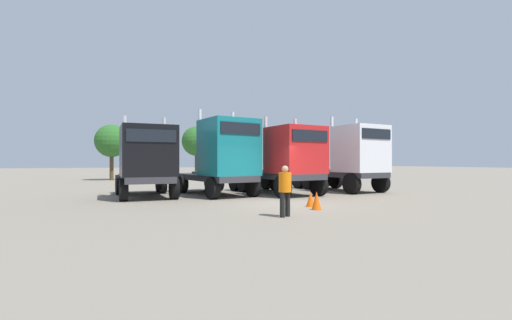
% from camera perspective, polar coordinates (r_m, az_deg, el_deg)
% --- Properties ---
extents(ground, '(200.00, 200.00, 0.00)m').
position_cam_1_polar(ground, '(15.07, 4.49, -6.90)').
color(ground, gray).
extents(semi_truck_black, '(2.81, 5.79, 3.99)m').
position_cam_1_polar(semi_truck_black, '(17.89, -17.02, -0.07)').
color(semi_truck_black, '#333338').
rests_on(semi_truck_black, ground).
extents(semi_truck_teal, '(3.70, 6.59, 4.41)m').
position_cam_1_polar(semi_truck_teal, '(18.15, -5.30, 0.44)').
color(semi_truck_teal, '#333338').
rests_on(semi_truck_teal, ground).
extents(semi_truck_red, '(3.50, 6.68, 4.10)m').
position_cam_1_polar(semi_truck_red, '(18.74, 4.94, -0.01)').
color(semi_truck_red, '#333338').
rests_on(semi_truck_red, ground).
extents(semi_truck_white, '(3.36, 6.43, 4.35)m').
position_cam_1_polar(semi_truck_white, '(21.41, 15.03, 0.30)').
color(semi_truck_white, '#333338').
rests_on(semi_truck_white, ground).
extents(visitor_in_hivis, '(0.54, 0.54, 1.61)m').
position_cam_1_polar(visitor_in_hivis, '(11.32, 4.65, -4.37)').
color(visitor_in_hivis, black).
rests_on(visitor_in_hivis, ground).
extents(traffic_cone_near, '(0.36, 0.36, 0.57)m').
position_cam_1_polar(traffic_cone_near, '(14.03, 8.71, -6.21)').
color(traffic_cone_near, '#F2590C').
rests_on(traffic_cone_near, ground).
extents(traffic_cone_mid, '(0.36, 0.36, 0.67)m').
position_cam_1_polar(traffic_cone_mid, '(13.18, 9.63, -6.39)').
color(traffic_cone_mid, '#F2590C').
rests_on(traffic_cone_mid, ground).
extents(oak_far_left, '(3.08, 3.08, 5.27)m').
position_cam_1_polar(oak_far_left, '(36.50, -22.02, 2.81)').
color(oak_far_left, '#4C3823').
rests_on(oak_far_left, ground).
extents(oak_far_centre, '(3.07, 3.07, 5.42)m').
position_cam_1_polar(oak_far_centre, '(37.72, -9.45, 2.94)').
color(oak_far_centre, '#4C3823').
rests_on(oak_far_centre, ground).
extents(oak_far_right, '(3.61, 3.61, 6.04)m').
position_cam_1_polar(oak_far_right, '(38.79, -3.12, 3.37)').
color(oak_far_right, '#4C3823').
rests_on(oak_far_right, ground).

